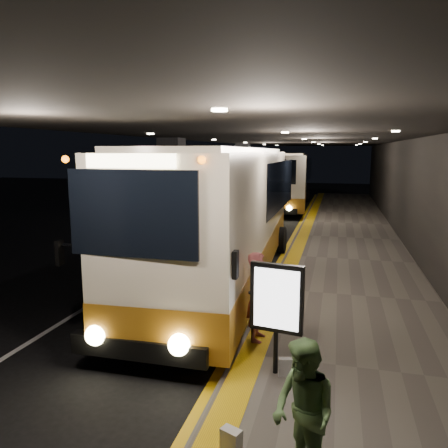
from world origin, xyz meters
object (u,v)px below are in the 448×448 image
at_px(bag_polka, 286,367).
at_px(coach_second, 288,183).
at_px(coach_main, 226,220).
at_px(bag_plain, 231,441).
at_px(passenger_boarding, 258,297).
at_px(passenger_waiting_green, 304,413).
at_px(stanchion_post, 253,317).
at_px(info_sign, 277,300).

bearing_deg(bag_polka, coach_second, 96.40).
height_order(coach_main, bag_plain, coach_main).
xyz_separation_m(passenger_boarding, bag_polka, (0.73, -1.32, -0.75)).
bearing_deg(passenger_boarding, passenger_waiting_green, -162.52).
bearing_deg(coach_second, passenger_boarding, -88.80).
distance_m(coach_second, stanchion_post, 22.56).
distance_m(bag_polka, info_sign, 1.17).
relative_size(passenger_boarding, passenger_waiting_green, 1.07).
relative_size(bag_plain, info_sign, 0.17).
relative_size(coach_second, stanchion_post, 11.64).
xyz_separation_m(passenger_boarding, bag_plain, (0.28, -3.43, -0.75)).
distance_m(bag_polka, bag_plain, 2.15).
xyz_separation_m(bag_plain, info_sign, (0.25, 2.17, 1.15)).
bearing_deg(passenger_boarding, bag_plain, -175.78).
distance_m(coach_second, passenger_waiting_green, 26.19).
relative_size(passenger_boarding, bag_plain, 5.59).
bearing_deg(bag_polka, passenger_boarding, 119.04).
bearing_deg(passenger_waiting_green, passenger_boarding, 158.13).
xyz_separation_m(coach_second, bag_plain, (2.20, -25.76, -1.46)).
bearing_deg(info_sign, coach_main, 121.46).
xyz_separation_m(bag_polka, bag_plain, (-0.45, -2.10, 0.00)).
xyz_separation_m(coach_main, info_sign, (2.29, -5.55, -0.41)).
bearing_deg(bag_polka, stanchion_post, 124.39).
height_order(passenger_waiting_green, info_sign, info_sign).
height_order(coach_main, stanchion_post, coach_main).
height_order(coach_main, passenger_waiting_green, coach_main).
bearing_deg(passenger_waiting_green, stanchion_post, 159.97).
distance_m(bag_plain, stanchion_post, 3.34).
bearing_deg(bag_plain, bag_polka, 77.79).
distance_m(coach_main, coach_second, 18.04).
xyz_separation_m(passenger_waiting_green, info_sign, (-0.65, 2.40, 0.46)).
distance_m(passenger_waiting_green, info_sign, 2.53).
height_order(bag_polka, info_sign, info_sign).
distance_m(coach_second, info_sign, 23.73).
distance_m(passenger_boarding, bag_polka, 1.69).
distance_m(passenger_boarding, stanchion_post, 0.43).
bearing_deg(passenger_boarding, info_sign, -157.46).
bearing_deg(passenger_boarding, coach_second, 4.46).
height_order(bag_plain, info_sign, info_sign).
relative_size(coach_second, passenger_boarding, 6.55).
bearing_deg(bag_plain, passenger_waiting_green, -14.39).
relative_size(coach_second, bag_plain, 36.60).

